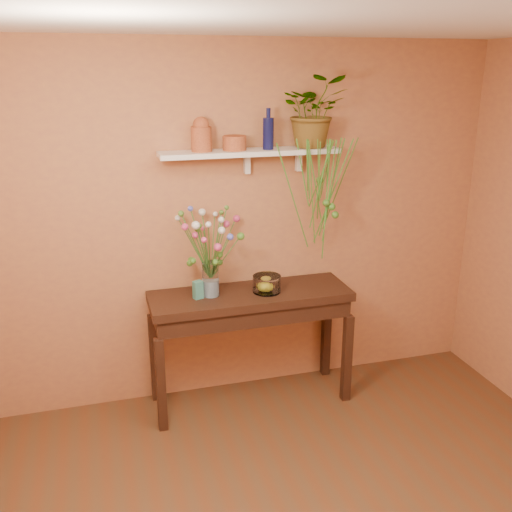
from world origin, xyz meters
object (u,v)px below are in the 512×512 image
(glass_bowl, at_px, (267,284))
(glass_vase, at_px, (211,281))
(spider_plant, at_px, (314,111))
(bouquet, at_px, (210,236))
(blue_bottle, at_px, (268,133))
(terracotta_jug, at_px, (201,135))
(sideboard, at_px, (250,308))

(glass_bowl, bearing_deg, glass_vase, 174.02)
(spider_plant, relative_size, bouquet, 0.97)
(glass_vase, bearing_deg, blue_bottle, 11.69)
(terracotta_jug, bearing_deg, spider_plant, 0.31)
(terracotta_jug, distance_m, blue_bottle, 0.48)
(sideboard, distance_m, blue_bottle, 1.30)
(terracotta_jug, relative_size, glass_vase, 0.93)
(bouquet, distance_m, glass_bowl, 0.57)
(glass_vase, bearing_deg, bouquet, -82.43)
(blue_bottle, bearing_deg, spider_plant, 4.09)
(bouquet, bearing_deg, terracotta_jug, 97.76)
(sideboard, height_order, blue_bottle, blue_bottle)
(terracotta_jug, bearing_deg, glass_vase, -82.22)
(terracotta_jug, relative_size, bouquet, 0.45)
(bouquet, xyz_separation_m, glass_bowl, (0.41, -0.03, -0.40))
(spider_plant, xyz_separation_m, bouquet, (-0.81, -0.13, -0.83))
(glass_vase, height_order, glass_bowl, glass_vase)
(sideboard, distance_m, bouquet, 0.66)
(bouquet, bearing_deg, blue_bottle, 13.03)
(bouquet, relative_size, glass_bowl, 2.52)
(blue_bottle, xyz_separation_m, bouquet, (-0.46, -0.11, -0.69))
(glass_vase, xyz_separation_m, bouquet, (0.00, -0.01, 0.35))
(sideboard, height_order, glass_vase, glass_vase)
(sideboard, bearing_deg, bouquet, 178.63)
(bouquet, bearing_deg, spider_plant, 9.22)
(sideboard, xyz_separation_m, blue_bottle, (0.17, 0.11, 1.28))
(terracotta_jug, relative_size, blue_bottle, 0.83)
(sideboard, height_order, glass_bowl, glass_bowl)
(glass_vase, relative_size, bouquet, 0.48)
(spider_plant, height_order, glass_vase, spider_plant)
(glass_bowl, bearing_deg, sideboard, 168.04)
(sideboard, xyz_separation_m, glass_bowl, (0.12, -0.03, 0.19))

